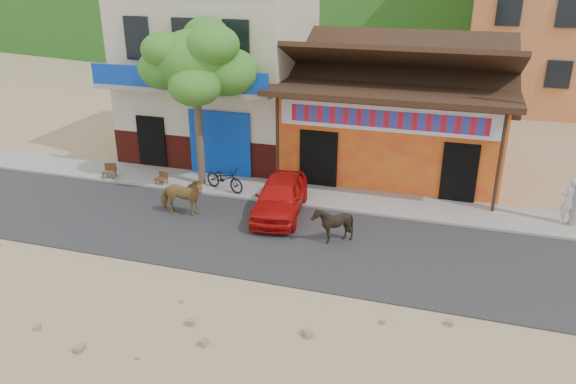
{
  "coord_description": "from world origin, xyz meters",
  "views": [
    {
      "loc": [
        4.3,
        -12.03,
        7.97
      ],
      "look_at": [
        -0.35,
        3.0,
        1.4
      ],
      "focal_mm": 35.0,
      "sensor_mm": 36.0,
      "label": 1
    }
  ],
  "objects_px": {
    "scooter": "(225,178)",
    "pedestrian": "(570,201)",
    "cow_dark": "(333,224)",
    "cafe_chair_right": "(161,174)",
    "red_car": "(280,196)",
    "cafe_chair_left": "(109,166)",
    "cow_tan": "(182,197)",
    "tree": "(198,105)"
  },
  "relations": [
    {
      "from": "cow_dark",
      "to": "cafe_chair_right",
      "type": "distance_m",
      "value": 7.6
    },
    {
      "from": "pedestrian",
      "to": "cafe_chair_right",
      "type": "distance_m",
      "value": 14.07
    },
    {
      "from": "cow_dark",
      "to": "cafe_chair_left",
      "type": "xyz_separation_m",
      "value": [
        -9.4,
        2.53,
        -0.02
      ]
    },
    {
      "from": "tree",
      "to": "pedestrian",
      "type": "distance_m",
      "value": 12.8
    },
    {
      "from": "tree",
      "to": "pedestrian",
      "type": "bearing_deg",
      "value": 1.25
    },
    {
      "from": "scooter",
      "to": "cafe_chair_right",
      "type": "relative_size",
      "value": 2.15
    },
    {
      "from": "cafe_chair_right",
      "to": "cow_tan",
      "type": "bearing_deg",
      "value": -40.06
    },
    {
      "from": "red_car",
      "to": "pedestrian",
      "type": "xyz_separation_m",
      "value": [
        9.0,
        1.84,
        0.24
      ]
    },
    {
      "from": "red_car",
      "to": "cafe_chair_right",
      "type": "distance_m",
      "value": 5.16
    },
    {
      "from": "tree",
      "to": "pedestrian",
      "type": "relative_size",
      "value": 3.8
    },
    {
      "from": "cafe_chair_left",
      "to": "tree",
      "type": "bearing_deg",
      "value": -7.52
    },
    {
      "from": "cow_dark",
      "to": "scooter",
      "type": "distance_m",
      "value": 5.35
    },
    {
      "from": "tree",
      "to": "scooter",
      "type": "distance_m",
      "value": 2.79
    },
    {
      "from": "tree",
      "to": "red_car",
      "type": "relative_size",
      "value": 1.62
    },
    {
      "from": "pedestrian",
      "to": "cafe_chair_right",
      "type": "height_order",
      "value": "pedestrian"
    },
    {
      "from": "tree",
      "to": "cafe_chair_left",
      "type": "distance_m",
      "value": 4.49
    },
    {
      "from": "scooter",
      "to": "pedestrian",
      "type": "height_order",
      "value": "pedestrian"
    },
    {
      "from": "cafe_chair_left",
      "to": "pedestrian",
      "type": "bearing_deg",
      "value": -12.52
    },
    {
      "from": "pedestrian",
      "to": "tree",
      "type": "bearing_deg",
      "value": -14.88
    },
    {
      "from": "tree",
      "to": "cow_tan",
      "type": "relative_size",
      "value": 3.83
    },
    {
      "from": "red_car",
      "to": "pedestrian",
      "type": "relative_size",
      "value": 2.34
    },
    {
      "from": "scooter",
      "to": "cow_tan",
      "type": "bearing_deg",
      "value": -175.22
    },
    {
      "from": "cow_tan",
      "to": "scooter",
      "type": "bearing_deg",
      "value": -23.35
    },
    {
      "from": "cafe_chair_left",
      "to": "cow_tan",
      "type": "bearing_deg",
      "value": -42.01
    },
    {
      "from": "cow_dark",
      "to": "red_car",
      "type": "bearing_deg",
      "value": -117.35
    },
    {
      "from": "cow_tan",
      "to": "pedestrian",
      "type": "distance_m",
      "value": 12.42
    },
    {
      "from": "cafe_chair_left",
      "to": "cafe_chair_right",
      "type": "relative_size",
      "value": 1.22
    },
    {
      "from": "cafe_chair_left",
      "to": "cafe_chair_right",
      "type": "bearing_deg",
      "value": -15.24
    },
    {
      "from": "cow_tan",
      "to": "pedestrian",
      "type": "relative_size",
      "value": 0.99
    },
    {
      "from": "cow_dark",
      "to": "scooter",
      "type": "relative_size",
      "value": 0.68
    },
    {
      "from": "pedestrian",
      "to": "cafe_chair_right",
      "type": "xyz_separation_m",
      "value": [
        -14.05,
        -0.77,
        -0.39
      ]
    },
    {
      "from": "cow_dark",
      "to": "cow_tan",
      "type": "bearing_deg",
      "value": -87.24
    },
    {
      "from": "cow_dark",
      "to": "cafe_chair_left",
      "type": "relative_size",
      "value": 1.2
    },
    {
      "from": "cow_tan",
      "to": "cow_dark",
      "type": "bearing_deg",
      "value": -104.1
    },
    {
      "from": "scooter",
      "to": "cow_dark",
      "type": "bearing_deg",
      "value": -101.54
    },
    {
      "from": "red_car",
      "to": "pedestrian",
      "type": "height_order",
      "value": "pedestrian"
    },
    {
      "from": "tree",
      "to": "cow_dark",
      "type": "distance_m",
      "value": 6.93
    },
    {
      "from": "cow_tan",
      "to": "scooter",
      "type": "distance_m",
      "value": 2.34
    },
    {
      "from": "cow_tan",
      "to": "red_car",
      "type": "xyz_separation_m",
      "value": [
        3.07,
        1.06,
        -0.03
      ]
    },
    {
      "from": "scooter",
      "to": "cafe_chair_left",
      "type": "distance_m",
      "value": 4.77
    },
    {
      "from": "cafe_chair_right",
      "to": "cafe_chair_left",
      "type": "bearing_deg",
      "value": -172.95
    },
    {
      "from": "red_car",
      "to": "cafe_chair_right",
      "type": "bearing_deg",
      "value": 161.29
    }
  ]
}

